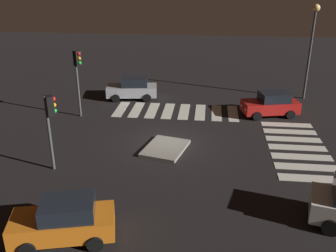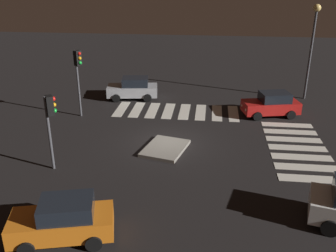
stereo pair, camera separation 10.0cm
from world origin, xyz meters
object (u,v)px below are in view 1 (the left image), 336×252
traffic_island (165,148)px  car_silver (133,88)px  street_lamp (312,35)px  car_orange (64,221)px  traffic_light_west (50,115)px  car_red (271,104)px  traffic_light_north (78,67)px

traffic_island → car_silver: (8.80, 3.62, 0.74)m
street_lamp → car_orange: bearing=145.6°
traffic_island → traffic_light_west: (-2.71, 5.23, 2.82)m
traffic_island → street_lamp: (10.39, -9.74, 4.81)m
car_silver → car_orange: (-16.72, -0.83, -0.02)m
car_red → car_silver: car_silver is taller
traffic_light_north → traffic_light_west: traffic_light_north is taller
car_orange → traffic_light_west: size_ratio=1.05×
traffic_island → car_red: 9.09m
car_orange → street_lamp: bearing=-138.6°
car_red → traffic_light_west: traffic_light_west is taller
traffic_island → car_silver: 9.54m
car_red → traffic_light_north: (-1.65, 12.92, 2.63)m
traffic_island → street_lamp: street_lamp is taller
car_red → traffic_light_north: 13.29m
traffic_light_north → street_lamp: street_lamp is taller
traffic_light_north → traffic_light_west: size_ratio=1.18×
traffic_light_west → car_silver: bearing=46.2°
car_red → car_orange: bearing=43.3°
traffic_island → car_red: bearing=-46.7°
car_orange → traffic_light_west: 6.13m
car_red → street_lamp: 6.63m
traffic_light_west → traffic_light_north: bearing=62.7°
car_silver → street_lamp: size_ratio=0.57×
car_silver → traffic_light_north: (-4.23, 2.71, 2.61)m
car_silver → traffic_light_west: bearing=74.0°
traffic_island → traffic_light_north: traffic_light_north is taller
street_lamp → traffic_light_north: bearing=109.9°
traffic_light_north → car_orange: bearing=-45.5°
car_silver → traffic_light_north: 5.66m
traffic_island → car_orange: bearing=160.6°
traffic_light_north → street_lamp: bearing=48.6°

